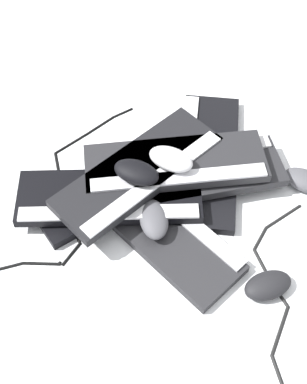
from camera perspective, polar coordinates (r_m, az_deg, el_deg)
name	(u,v)px	position (r m, az deg, el deg)	size (l,w,h in m)	color
ground_plane	(152,195)	(1.33, -0.18, -0.35)	(3.20, 3.20, 0.00)	white
keyboard_0	(207,159)	(1.40, 5.69, 3.53)	(0.43, 0.40, 0.03)	black
keyboard_1	(117,183)	(1.35, -3.93, 1.01)	(0.46, 0.21, 0.03)	black
keyboard_2	(158,228)	(1.27, 0.53, -3.81)	(0.16, 0.44, 0.03)	#232326
keyboard_3	(109,197)	(1.28, -4.72, -0.58)	(0.43, 0.40, 0.03)	black
keyboard_4	(139,172)	(1.29, -1.52, 2.16)	(0.44, 0.16, 0.03)	black
keyboard_5	(194,173)	(1.33, 4.36, 2.03)	(0.46, 0.35, 0.03)	#232326
keyboard_6	(176,164)	(1.30, 2.37, 3.00)	(0.45, 0.38, 0.03)	#232326
mouse_0	(268,285)	(1.21, 12.10, -9.72)	(0.11, 0.07, 0.04)	black
mouse_1	(171,159)	(1.27, 1.87, 3.54)	(0.11, 0.07, 0.04)	silver
mouse_2	(154,219)	(1.24, 0.04, -2.93)	(0.11, 0.07, 0.04)	#4C4C51
mouse_3	(136,172)	(1.24, -1.83, 2.12)	(0.11, 0.07, 0.04)	black
mouse_4	(305,181)	(1.39, 15.88, 1.18)	(0.11, 0.07, 0.04)	#4C4C51
cable_0	(276,284)	(1.23, 12.89, -9.56)	(0.39, 0.30, 0.01)	black
cable_1	(59,196)	(1.35, -10.00, -0.45)	(0.64, 0.29, 0.01)	black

